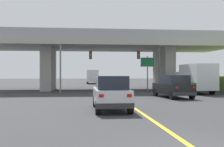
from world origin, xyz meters
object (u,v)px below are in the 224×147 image
suv_crossing (173,86)px  box_truck (195,78)px  suv_lead (111,93)px  traffic_signal_nearside (152,62)px  semi_truck_distant (92,76)px  traffic_signal_farside (72,62)px  highway_sign (148,65)px

suv_crossing → box_truck: bearing=44.7°
suv_lead → box_truck: 16.79m
traffic_signal_nearside → semi_truck_distant: size_ratio=0.75×
traffic_signal_nearside → semi_truck_distant: traffic_signal_nearside is taller
traffic_signal_farside → highway_sign: (9.13, 1.99, -0.30)m
suv_crossing → box_truck: 6.87m
traffic_signal_farside → semi_truck_distant: traffic_signal_farside is taller
traffic_signal_nearside → highway_sign: (-0.14, 1.54, -0.30)m
traffic_signal_farside → suv_crossing: bearing=-39.2°
traffic_signal_nearside → suv_crossing: bearing=-90.4°
traffic_signal_nearside → traffic_signal_farside: size_ratio=1.03×
traffic_signal_farside → semi_truck_distant: bearing=83.4°
suv_crossing → traffic_signal_nearside: bearing=82.4°
highway_sign → suv_crossing: bearing=-89.5°
box_truck → traffic_signal_farside: (-13.44, 2.13, 1.81)m
suv_crossing → semi_truck_distant: semi_truck_distant is taller
suv_lead → semi_truck_distant: semi_truck_distant is taller
suv_lead → traffic_signal_nearside: size_ratio=0.86×
box_truck → semi_truck_distant: box_truck is taller
box_truck → highway_sign: highway_sign is taller
suv_lead → semi_truck_distant: size_ratio=0.65×
suv_crossing → traffic_signal_nearside: traffic_signal_nearside is taller
suv_lead → suv_crossing: bearing=50.7°
box_truck → highway_sign: 6.16m
traffic_signal_nearside → highway_sign: traffic_signal_nearside is taller
suv_crossing → traffic_signal_farside: (-9.21, 7.52, 2.44)m
suv_crossing → semi_truck_distant: (-6.03, 35.10, 0.52)m
traffic_signal_nearside → suv_lead: bearing=-112.1°
traffic_signal_nearside → traffic_signal_farside: (-9.27, -0.45, -0.00)m
traffic_signal_nearside → semi_truck_distant: bearing=102.7°
suv_crossing → traffic_signal_farside: bearing=133.6°
traffic_signal_farside → highway_sign: 9.35m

